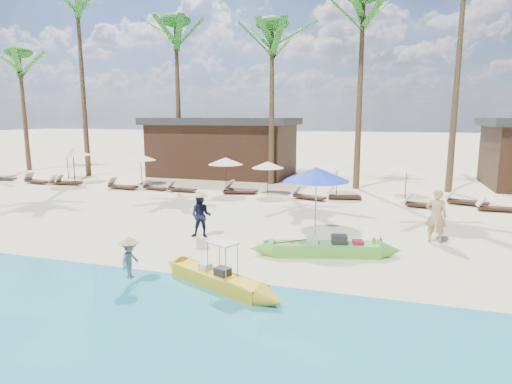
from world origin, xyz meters
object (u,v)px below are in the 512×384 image
(green_canoe, at_px, (325,249))
(yellow_canoe, at_px, (218,279))
(tourist, at_px, (436,216))
(blue_umbrella, at_px, (316,174))

(green_canoe, xyz_separation_m, yellow_canoe, (-2.31, -3.37, -0.03))
(tourist, height_order, blue_umbrella, blue_umbrella)
(yellow_canoe, bearing_deg, blue_umbrella, 97.00)
(yellow_canoe, height_order, tourist, tourist)
(green_canoe, bearing_deg, tourist, 22.47)
(yellow_canoe, height_order, blue_umbrella, blue_umbrella)
(blue_umbrella, bearing_deg, tourist, 9.98)
(blue_umbrella, bearing_deg, green_canoe, -71.04)
(green_canoe, distance_m, blue_umbrella, 2.92)
(green_canoe, relative_size, yellow_canoe, 1.18)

